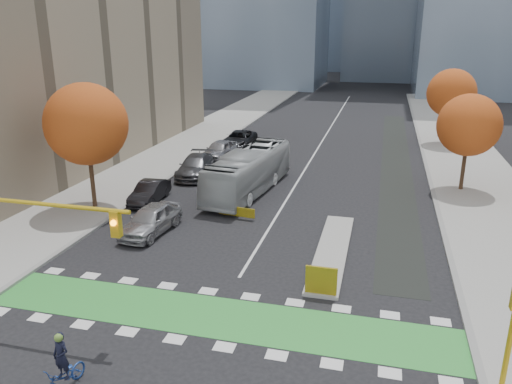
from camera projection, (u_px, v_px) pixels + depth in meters
The scene contains 22 objects.
ground at pixel (203, 337), 19.24m from camera, with size 300.00×300.00×0.00m, color black.
sidewalk_west at pixel (132, 173), 40.82m from camera, with size 7.00×120.00×0.15m, color gray.
sidewalk_east at pixel (487, 200), 34.45m from camera, with size 7.00×120.00×0.15m, color gray.
curb_west at pixel (172, 176), 39.99m from camera, with size 0.30×120.00×0.16m, color gray.
curb_east at pixel (434, 196), 35.27m from camera, with size 0.30×120.00×0.16m, color gray.
bike_crossing at pixel (216, 316), 20.62m from camera, with size 20.00×3.00×0.01m, color green.
centre_line at pixel (326, 135), 56.07m from camera, with size 0.15×70.00×0.01m, color silver.
bike_lane_paint at pixel (396, 160), 45.09m from camera, with size 2.50×50.00×0.01m, color black.
median_island at pixel (332, 251), 26.56m from camera, with size 1.60×10.00×0.16m, color gray.
hazard_board at pixel (321, 280), 21.92m from camera, with size 1.40×0.12×1.30m, color yellow.
building_west at pixel (17, 14), 41.28m from camera, with size 16.00×44.00×25.00m, color gray.
tree_west at pixel (86, 124), 31.38m from camera, with size 5.20×5.20×8.22m.
tree_east_near at pixel (469, 125), 35.15m from camera, with size 4.40×4.40×7.08m.
tree_east_far at pixel (452, 93), 49.65m from camera, with size 4.80×4.80×7.65m.
traffic_signal_west at pixel (3, 226), 19.39m from camera, with size 8.53×0.56×5.20m.
cyclist at pixel (63, 371), 16.23m from camera, with size 0.96×1.93×2.13m.
bus at pixel (249, 171), 35.95m from camera, with size 2.63×11.24×3.13m, color #A6ABAD.
parked_car_a at pixel (151, 220), 28.83m from camera, with size 1.95×4.85×1.65m, color #A3A4A8.
parked_car_b at pixel (150, 192), 34.06m from camera, with size 1.52×4.37×1.44m, color black.
parked_car_c at pixel (195, 166), 40.05m from camera, with size 2.32×5.72×1.66m, color #444549.
parked_car_d at pixel (239, 139), 49.84m from camera, with size 2.69×5.84×1.62m, color black.
parked_car_e at pixel (220, 150), 45.32m from camera, with size 2.02×5.02×1.71m, color #97979C.
Camera 1 is at (6.10, -15.52, 11.32)m, focal length 35.00 mm.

